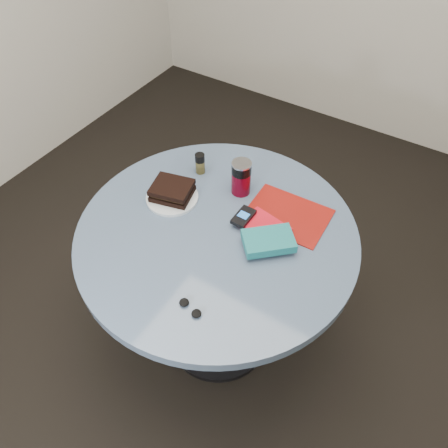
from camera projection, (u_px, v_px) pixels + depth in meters
The scene contains 11 objects.
ground at pixel (219, 334), 2.09m from camera, with size 4.00×4.00×0.00m, color black.
table at pixel (217, 259), 1.66m from camera, with size 1.00×1.00×0.75m.
plate at pixel (172, 197), 1.64m from camera, with size 0.20×0.20×0.01m, color silver.
sandwich at pixel (172, 190), 1.62m from camera, with size 0.17×0.15×0.05m.
soda_can at pixel (241, 177), 1.62m from camera, with size 0.08×0.08×0.14m.
pepper_grinder at pixel (200, 163), 1.72m from camera, with size 0.04×0.04×0.09m.
magazine at pixel (288, 215), 1.59m from camera, with size 0.29×0.22×0.01m, color maroon.
red_book at pixel (265, 227), 1.54m from camera, with size 0.16×0.11×0.01m, color red.
novel at pixel (268, 241), 1.46m from camera, with size 0.17×0.11×0.03m, color #16646B.
mp3_player at pixel (243, 217), 1.55m from camera, with size 0.06×0.10×0.02m.
headphones at pixel (190, 308), 1.32m from camera, with size 0.09×0.05×0.02m.
Camera 1 is at (0.56, -0.85, 1.90)m, focal length 35.00 mm.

